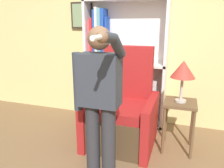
# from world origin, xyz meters

# --- Properties ---
(wall_back) EXTENTS (8.00, 0.11, 2.80)m
(wall_back) POSITION_xyz_m (-0.01, 2.03, 1.40)
(wall_back) COLOR #DBCC84
(wall_back) RESTS_ON ground_plane
(bookcase) EXTENTS (1.32, 0.28, 1.99)m
(bookcase) POSITION_xyz_m (-0.39, 1.87, 0.97)
(bookcase) COLOR white
(bookcase) RESTS_ON ground_plane
(armchair) EXTENTS (0.90, 0.88, 1.32)m
(armchair) POSITION_xyz_m (-0.07, 1.20, 0.40)
(armchair) COLOR #4C3823
(armchair) RESTS_ON ground_plane
(person_standing) EXTENTS (0.55, 0.78, 1.60)m
(person_standing) POSITION_xyz_m (-0.09, 0.42, 0.91)
(person_standing) COLOR #2D2D33
(person_standing) RESTS_ON ground_plane
(side_table) EXTENTS (0.40, 0.40, 0.67)m
(side_table) POSITION_xyz_m (0.68, 1.22, 0.53)
(side_table) COLOR brown
(side_table) RESTS_ON ground_plane
(table_lamp) EXTENTS (0.30, 0.30, 0.52)m
(table_lamp) POSITION_xyz_m (0.68, 1.22, 1.07)
(table_lamp) COLOR #B7B2A8
(table_lamp) RESTS_ON side_table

